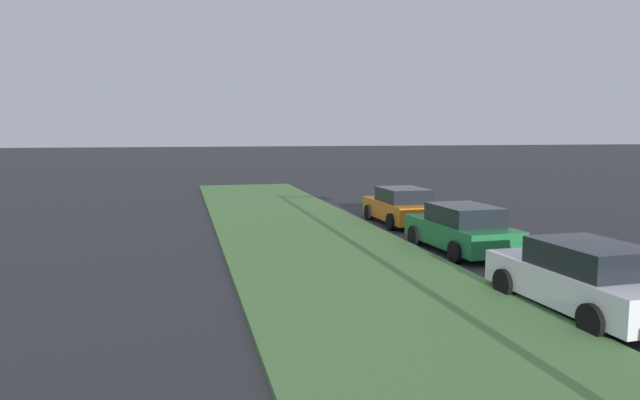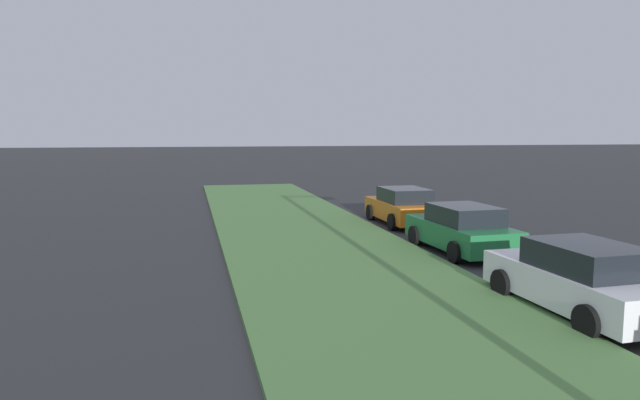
% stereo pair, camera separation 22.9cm
% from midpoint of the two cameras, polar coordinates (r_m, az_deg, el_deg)
% --- Properties ---
extents(grass_median, '(60.00, 6.00, 0.12)m').
position_cam_midpoint_polar(grass_median, '(10.54, 10.12, -13.40)').
color(grass_median, '#517F42').
rests_on(grass_median, ground).
extents(parked_car_white, '(4.37, 2.15, 1.47)m').
position_cam_midpoint_polar(parked_car_white, '(12.91, 24.28, -7.10)').
color(parked_car_white, silver).
rests_on(parked_car_white, ground).
extents(parked_car_green, '(4.37, 2.15, 1.47)m').
position_cam_midpoint_polar(parked_car_green, '(18.13, 13.52, -2.83)').
color(parked_car_green, '#1E6B38').
rests_on(parked_car_green, ground).
extents(parked_car_orange, '(4.31, 2.03, 1.47)m').
position_cam_midpoint_polar(parked_car_orange, '(23.19, 7.79, -0.63)').
color(parked_car_orange, orange).
rests_on(parked_car_orange, ground).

